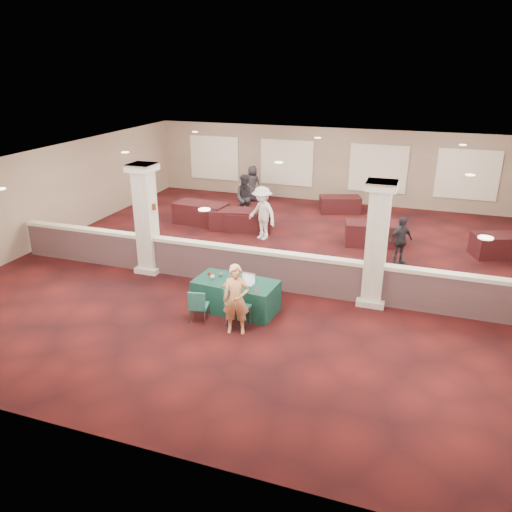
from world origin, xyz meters
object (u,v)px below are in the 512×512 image
(near_table, at_px, (236,295))
(far_table_front_center, at_px, (249,222))
(conf_chair_main, at_px, (236,305))
(attendee_b, at_px, (262,213))
(attendee_d, at_px, (252,183))
(conf_chair_side, at_px, (198,304))
(attendee_a, at_px, (246,198))
(far_table_back_left, at_px, (201,213))
(attendee_c, at_px, (400,241))
(far_table_front_right, at_px, (373,233))
(far_table_back_right, at_px, (502,246))
(far_table_front_left, at_px, (236,219))
(far_table_back_center, at_px, (340,204))
(woman, at_px, (236,299))

(near_table, height_order, far_table_front_center, near_table)
(conf_chair_main, height_order, far_table_front_center, conf_chair_main)
(attendee_b, distance_m, attendee_d, 5.14)
(conf_chair_side, xyz_separation_m, attendee_b, (-0.48, 6.22, 0.43))
(far_table_front_center, relative_size, attendee_d, 1.07)
(conf_chair_main, distance_m, attendee_a, 8.27)
(near_table, distance_m, attendee_b, 5.42)
(far_table_back_left, distance_m, attendee_c, 7.67)
(far_table_front_center, height_order, attendee_b, attendee_b)
(far_table_front_right, bearing_deg, attendee_b, -169.18)
(near_table, height_order, far_table_back_right, near_table)
(conf_chair_side, xyz_separation_m, far_table_front_left, (-1.76, 6.93, -0.13))
(far_table_front_left, xyz_separation_m, far_table_front_right, (5.02, 0.00, 0.01))
(far_table_front_center, height_order, far_table_back_right, far_table_back_right)
(near_table, relative_size, conf_chair_side, 2.40)
(far_table_back_right, height_order, attendee_a, attendee_a)
(far_table_back_center, distance_m, attendee_a, 4.08)
(far_table_back_right, bearing_deg, far_table_back_center, 150.61)
(far_table_back_center, bearing_deg, far_table_front_left, -133.46)
(conf_chair_main, xyz_separation_m, far_table_front_center, (-2.16, 6.83, -0.25))
(woman, bearing_deg, attendee_a, 93.31)
(woman, bearing_deg, far_table_front_left, 96.08)
(conf_chair_main, relative_size, woman, 0.59)
(near_table, xyz_separation_m, conf_chair_main, (0.33, -0.83, 0.19))
(woman, height_order, far_table_front_left, woman)
(far_table_front_center, bearing_deg, far_table_front_left, 180.00)
(far_table_back_left, height_order, attendee_d, attendee_d)
(conf_chair_side, relative_size, far_table_back_right, 0.48)
(near_table, height_order, woman, woman)
(far_table_front_center, relative_size, far_table_back_left, 0.84)
(far_table_front_center, distance_m, attendee_c, 5.67)
(conf_chair_side, bearing_deg, attendee_c, 41.81)
(attendee_d, bearing_deg, far_table_back_center, 175.91)
(conf_chair_side, distance_m, far_table_back_center, 10.49)
(attendee_b, bearing_deg, attendee_c, 18.40)
(attendee_b, distance_m, attendee_c, 4.76)
(near_table, xyz_separation_m, far_table_back_center, (0.91, 9.44, -0.06))
(woman, relative_size, far_table_back_left, 0.84)
(near_table, height_order, attendee_b, attendee_b)
(far_table_front_center, relative_size, attendee_c, 1.11)
(near_table, xyz_separation_m, far_table_back_left, (-3.85, 6.20, 0.01))
(far_table_front_right, height_order, far_table_back_right, far_table_front_right)
(attendee_b, xyz_separation_m, attendee_d, (-2.03, 4.72, -0.16))
(far_table_back_right, bearing_deg, far_table_back_left, 180.00)
(woman, height_order, attendee_d, woman)
(far_table_back_left, xyz_separation_m, attendee_a, (1.55, 0.80, 0.52))
(far_table_back_left, bearing_deg, far_table_back_center, 34.26)
(attendee_a, bearing_deg, conf_chair_side, -96.68)
(far_table_front_left, height_order, attendee_b, attendee_b)
(far_table_front_center, bearing_deg, far_table_back_center, 51.49)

